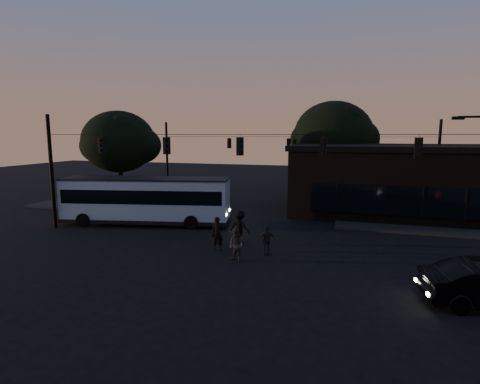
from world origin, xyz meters
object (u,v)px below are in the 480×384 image
(bus, at_px, (146,198))
(pedestrian_c, at_px, (267,240))
(pedestrian_b, at_px, (236,245))
(building, at_px, (392,179))
(pedestrian_d, at_px, (240,227))
(pedestrian_a, at_px, (218,234))

(bus, distance_m, pedestrian_c, 10.57)
(bus, bearing_deg, pedestrian_c, -36.14)
(bus, relative_size, pedestrian_b, 7.13)
(building, bearing_deg, pedestrian_c, -117.59)
(pedestrian_b, height_order, pedestrian_d, pedestrian_d)
(pedestrian_b, bearing_deg, building, 82.75)
(pedestrian_d, bearing_deg, pedestrian_a, 79.38)
(pedestrian_b, relative_size, pedestrian_d, 0.87)
(building, height_order, pedestrian_b, building)
(building, height_order, pedestrian_d, building)
(pedestrian_b, bearing_deg, bus, 167.37)
(building, relative_size, pedestrian_c, 9.70)
(pedestrian_b, xyz_separation_m, pedestrian_c, (1.21, 1.40, -0.04))
(building, distance_m, pedestrian_a, 16.81)
(pedestrian_a, xyz_separation_m, pedestrian_d, (0.75, 1.66, 0.04))
(bus, distance_m, pedestrian_b, 10.20)
(pedestrian_a, bearing_deg, bus, 135.10)
(pedestrian_a, height_order, pedestrian_b, pedestrian_a)
(pedestrian_c, relative_size, pedestrian_d, 0.83)
(bus, bearing_deg, pedestrian_b, -46.23)
(building, xyz_separation_m, pedestrian_a, (-9.78, -13.56, -1.79))
(pedestrian_a, relative_size, pedestrian_d, 0.96)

